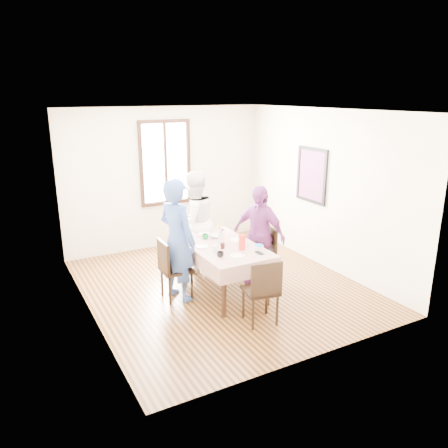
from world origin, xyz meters
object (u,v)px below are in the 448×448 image
Objects in this scene: chair_right at (259,255)px; person_left at (176,240)px; chair_left at (176,269)px; chair_near at (260,290)px; person_right at (259,235)px; dining_table at (222,269)px; chair_far at (193,244)px; person_far at (193,222)px.

person_left is (-1.37, 0.10, 0.45)m from chair_right.
chair_left is 1.38m from chair_near.
person_left reaches higher than chair_near.
person_left is 1.14× the size of person_right.
dining_table is 0.84× the size of person_left.
person_right reaches higher than dining_table.
chair_near is at bearing 98.43° from chair_far.
chair_left is (-0.69, 0.14, 0.08)m from dining_table.
chair_right and chair_near have the same top height.
chair_right is (0.69, 0.05, 0.08)m from dining_table.
chair_far is 1.00× the size of chair_near.
chair_right is 1.44m from person_left.
chair_far is at bearing -98.21° from person_far.
chair_near is at bearing 31.53° from chair_left.
person_far is at bearing 90.00° from dining_table.
chair_right is 1.30m from chair_near.
dining_table is at bearing -109.40° from person_right.
dining_table is at bearing 98.43° from chair_far.
dining_table is 1.05m from chair_near.
chair_far is 0.57× the size of person_right.
person_far is (0.69, 0.89, 0.40)m from chair_left.
chair_far is at bearing 90.00° from dining_table.
person_right is at bearing 87.36° from chair_left.
chair_right is 0.34m from person_right.
chair_left is at bearing -117.43° from person_right.
dining_table is 0.96× the size of person_right.
dining_table is 1.68× the size of chair_near.
person_right is (0.67, 0.05, 0.42)m from dining_table.
person_left is (-0.67, 0.14, 0.53)m from dining_table.
chair_right is at bearing 133.12° from chair_far.
chair_far and chair_near have the same top height.
dining_table is 1.14m from person_far.
dining_table is at bearing -122.02° from person_left.
person_left is (-0.67, 1.19, 0.45)m from chair_near.
person_far is (0.67, 0.89, -0.05)m from person_left.
chair_far is (0.69, 0.91, 0.00)m from chair_left.
chair_far is 1.25m from person_right.
dining_table is 0.89× the size of person_far.
chair_left is 1.00× the size of chair_far.
chair_far is (0.00, 1.05, 0.08)m from dining_table.
chair_left reaches higher than dining_table.
dining_table is at bearing 81.79° from person_far.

